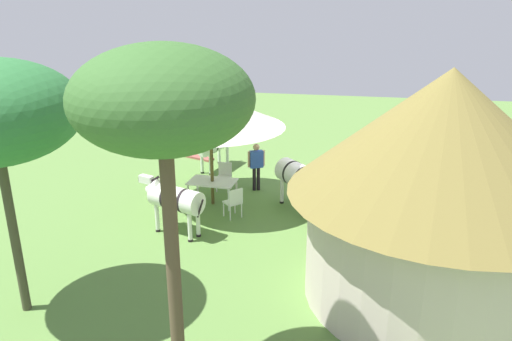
# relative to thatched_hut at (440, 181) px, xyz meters

# --- Properties ---
(ground_plane) EXTENTS (36.00, 36.00, 0.00)m
(ground_plane) POSITION_rel_thatched_hut_xyz_m (3.79, -4.56, -2.56)
(ground_plane) COLOR #59803C
(thatched_hut) EXTENTS (5.95, 5.95, 4.74)m
(thatched_hut) POSITION_rel_thatched_hut_xyz_m (0.00, 0.00, 0.00)
(thatched_hut) COLOR beige
(thatched_hut) RESTS_ON ground_plane
(shade_umbrella) EXTENTS (4.33, 4.33, 3.35)m
(shade_umbrella) POSITION_rel_thatched_hut_xyz_m (5.71, -3.86, 0.32)
(shade_umbrella) COLOR brown
(shade_umbrella) RESTS_ON ground_plane
(patio_dining_table) EXTENTS (1.45, 0.97, 0.74)m
(patio_dining_table) POSITION_rel_thatched_hut_xyz_m (5.71, -3.86, -1.90)
(patio_dining_table) COLOR silver
(patio_dining_table) RESTS_ON ground_plane
(patio_chair_near_hut) EXTENTS (0.53, 0.54, 0.90)m
(patio_chair_near_hut) POSITION_rel_thatched_hut_xyz_m (6.89, -3.49, -2.04)
(patio_chair_near_hut) COLOR white
(patio_chair_near_hut) RESTS_ON ground_plane
(patio_chair_east_end) EXTENTS (0.61, 0.61, 0.90)m
(patio_chair_east_end) POSITION_rel_thatched_hut_xyz_m (4.84, -2.99, -2.04)
(patio_chair_east_end) COLOR white
(patio_chair_east_end) RESTS_ON ground_plane
(patio_chair_near_lawn) EXTENTS (0.46, 0.44, 0.90)m
(patio_chair_near_lawn) POSITION_rel_thatched_hut_xyz_m (5.66, -5.09, -2.04)
(patio_chair_near_lawn) COLOR silver
(patio_chair_near_lawn) RESTS_ON ground_plane
(guest_beside_umbrella) EXTENTS (0.51, 0.36, 1.56)m
(guest_beside_umbrella) POSITION_rel_thatched_hut_xyz_m (4.63, -5.24, -1.62)
(guest_beside_umbrella) COLOR black
(guest_beside_umbrella) RESTS_ON ground_plane
(standing_watcher) EXTENTS (0.43, 0.55, 1.75)m
(standing_watcher) POSITION_rel_thatched_hut_xyz_m (0.72, -5.93, -1.50)
(standing_watcher) COLOR black
(standing_watcher) RESTS_ON ground_plane
(striped_lounge_chair) EXTENTS (0.90, 0.96, 0.63)m
(striped_lounge_chair) POSITION_rel_thatched_hut_xyz_m (2.12, -6.09, -2.30)
(striped_lounge_chair) COLOR #CE5740
(striped_lounge_chair) RESTS_ON ground_plane
(zebra_nearest_camera) EXTENTS (1.66, 1.79, 1.55)m
(zebra_nearest_camera) POSITION_rel_thatched_hut_xyz_m (3.10, -3.98, -1.55)
(zebra_nearest_camera) COLOR silver
(zebra_nearest_camera) RESTS_ON ground_plane
(zebra_by_umbrella) EXTENTS (2.03, 1.10, 1.53)m
(zebra_by_umbrella) POSITION_rel_thatched_hut_xyz_m (6.13, -1.74, -1.57)
(zebra_by_umbrella) COLOR silver
(zebra_by_umbrella) RESTS_ON ground_plane
(zebra_toward_hut) EXTENTS (1.01, 2.30, 1.51)m
(zebra_toward_hut) POSITION_rel_thatched_hut_xyz_m (6.53, -7.00, -1.58)
(zebra_toward_hut) COLOR silver
(zebra_toward_hut) RESTS_ON ground_plane
(acacia_tree_behind_hut) EXTENTS (2.44, 2.44, 5.40)m
(acacia_tree_behind_hut) POSITION_rel_thatched_hut_xyz_m (4.22, 3.47, 2.06)
(acacia_tree_behind_hut) COLOR brown
(acacia_tree_behind_hut) RESTS_ON ground_plane
(brick_patio_kerb) EXTENTS (2.73, 1.40, 0.08)m
(brick_patio_kerb) POSITION_rel_thatched_hut_xyz_m (8.19, -8.43, -2.52)
(brick_patio_kerb) COLOR #934B42
(brick_patio_kerb) RESTS_ON ground_plane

